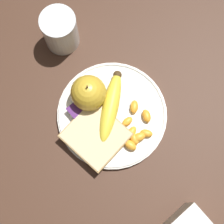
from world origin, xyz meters
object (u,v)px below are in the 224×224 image
(juice_glass, at_px, (60,31))
(apple, at_px, (88,93))
(banana, at_px, (111,106))
(fork, at_px, (120,118))
(plate, at_px, (112,115))
(bread_slice, at_px, (96,136))
(jam_packet, at_px, (77,112))

(juice_glass, relative_size, apple, 1.12)
(banana, bearing_deg, fork, -0.11)
(plate, distance_m, bread_slice, 0.07)
(banana, relative_size, fork, 0.92)
(juice_glass, xyz_separation_m, bread_slice, (0.24, -0.09, -0.02))
(juice_glass, xyz_separation_m, banana, (0.21, -0.02, -0.02))
(apple, relative_size, bread_slice, 0.66)
(plate, height_order, fork, fork)
(apple, relative_size, banana, 0.58)
(jam_packet, bearing_deg, bread_slice, -2.33)
(juice_glass, relative_size, jam_packet, 2.56)
(plate, distance_m, apple, 0.08)
(apple, bearing_deg, jam_packet, -78.13)
(fork, height_order, jam_packet, jam_packet)
(plate, bearing_deg, juice_glass, 171.74)
(bread_slice, relative_size, fork, 0.80)
(fork, bearing_deg, banana, -103.23)
(juice_glass, distance_m, fork, 0.24)
(juice_glass, relative_size, banana, 0.65)
(apple, height_order, jam_packet, apple)
(juice_glass, bearing_deg, banana, -6.78)
(plate, relative_size, apple, 2.82)
(bread_slice, distance_m, jam_packet, 0.07)
(jam_packet, bearing_deg, apple, 101.87)
(juice_glass, bearing_deg, plate, -8.26)
(bread_slice, bearing_deg, plate, 104.59)
(plate, height_order, banana, banana)
(juice_glass, relative_size, fork, 0.59)
(jam_packet, bearing_deg, fork, 42.41)
(juice_glass, bearing_deg, bread_slice, -21.46)
(apple, xyz_separation_m, banana, (0.05, 0.02, -0.02))
(juice_glass, distance_m, jam_packet, 0.19)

